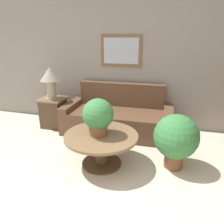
% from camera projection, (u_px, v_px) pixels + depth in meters
% --- Properties ---
extents(wall_back, '(7.68, 0.09, 2.60)m').
position_uv_depth(wall_back, '(130.00, 64.00, 4.48)').
color(wall_back, gray).
rests_on(wall_back, ground_plane).
extents(couch_main, '(2.13, 0.92, 0.94)m').
position_uv_depth(couch_main, '(118.00, 118.00, 4.38)').
color(couch_main, brown).
rests_on(couch_main, ground_plane).
extents(coffee_table, '(1.09, 1.09, 0.49)m').
position_uv_depth(coffee_table, '(101.00, 143.00, 3.23)').
color(coffee_table, '#4C3823').
rests_on(coffee_table, ground_plane).
extents(side_table, '(0.52, 0.52, 0.62)m').
position_uv_depth(side_table, '(54.00, 112.00, 4.64)').
color(side_table, '#4C3823').
rests_on(side_table, ground_plane).
extents(table_lamp, '(0.41, 0.41, 0.64)m').
position_uv_depth(table_lamp, '(50.00, 78.00, 4.40)').
color(table_lamp, tan).
rests_on(table_lamp, side_table).
extents(potted_plant_on_table, '(0.45, 0.45, 0.54)m').
position_uv_depth(potted_plant_on_table, '(98.00, 116.00, 3.10)').
color(potted_plant_on_table, brown).
rests_on(potted_plant_on_table, coffee_table).
extents(potted_plant_floor, '(0.65, 0.65, 0.82)m').
position_uv_depth(potted_plant_floor, '(176.00, 138.00, 3.12)').
color(potted_plant_floor, brown).
rests_on(potted_plant_floor, ground_plane).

